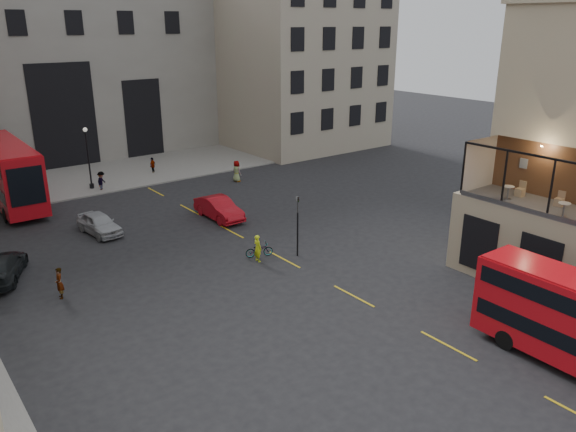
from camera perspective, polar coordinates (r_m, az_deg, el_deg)
ground at (r=27.95m, az=18.46°, el=-11.07°), size 140.00×140.00×0.00m
host_frontage at (r=32.21m, az=25.49°, el=-3.46°), size 3.00×11.00×4.50m
cafe_floor at (r=31.47m, az=26.09°, el=0.42°), size 3.00×10.00×0.10m
gateway at (r=62.94m, az=-23.65°, el=13.77°), size 35.00×10.60×18.00m
building_right at (r=66.77m, az=0.16°, el=16.40°), size 16.60×18.60×20.00m
pavement_far at (r=54.61m, az=-20.66°, el=3.54°), size 40.00×12.00×0.12m
traffic_light_near at (r=33.64m, az=0.99°, el=-0.26°), size 0.16×0.20×3.80m
street_lamp_b at (r=50.34m, az=-19.57°, el=5.17°), size 0.36×0.36×5.33m
bus_far at (r=48.48m, az=-26.61°, el=4.17°), size 3.02×12.33×4.91m
car_a at (r=39.93m, az=-18.63°, el=-0.72°), size 2.14×4.35×1.43m
car_b at (r=41.00m, az=-7.03°, el=0.78°), size 1.66×4.74×1.56m
car_c at (r=35.01m, az=-27.16°, el=-4.66°), size 3.95×5.47×1.47m
bicycle at (r=34.29m, az=-2.95°, el=-3.45°), size 1.79×1.14×0.89m
cyclist at (r=33.50m, az=-3.10°, el=-3.29°), size 0.40×0.61×1.67m
pedestrian_b at (r=49.93m, az=-18.42°, el=3.36°), size 1.22×1.22×1.70m
pedestrian_c at (r=54.47m, az=-13.59°, el=5.00°), size 0.96×0.86×1.56m
pedestrian_d at (r=50.48m, az=-5.24°, el=4.56°), size 0.75×1.02×1.91m
pedestrian_e at (r=31.44m, az=-22.21°, el=-6.34°), size 0.49×0.67×1.68m
cafe_table_mid at (r=30.30m, az=26.24°, el=0.77°), size 0.58×0.58×0.72m
cafe_table_far at (r=32.18m, az=21.47°, el=2.43°), size 0.58×0.58×0.72m
cafe_chair_c at (r=32.08m, az=25.84°, el=1.33°), size 0.40×0.40×0.79m
cafe_chair_d at (r=33.01m, az=22.51°, el=2.29°), size 0.42×0.42×0.84m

